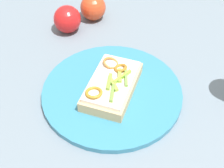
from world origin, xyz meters
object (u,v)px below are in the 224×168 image
at_px(sandwich, 112,85).
at_px(apple_2, 93,8).
at_px(plate, 112,92).
at_px(apple_1, 67,19).

relative_size(sandwich, apple_2, 2.46).
xyz_separation_m(plate, apple_1, (0.15, 0.22, 0.03)).
distance_m(apple_1, apple_2, 0.09).
distance_m(plate, sandwich, 0.02).
height_order(sandwich, apple_1, apple_1).
relative_size(apple_1, apple_2, 1.03).
height_order(sandwich, apple_2, apple_2).
height_order(plate, sandwich, sandwich).
bearing_deg(apple_2, plate, -140.05).
bearing_deg(apple_1, sandwich, -123.59).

